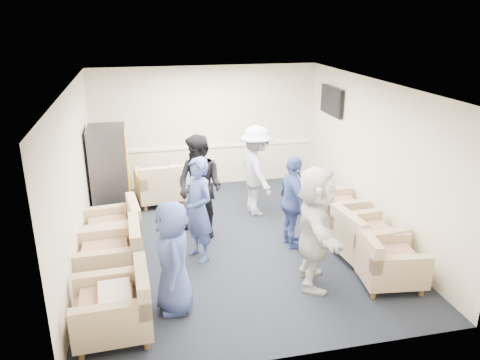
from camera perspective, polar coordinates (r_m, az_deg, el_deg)
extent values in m
plane|color=black|center=(8.23, -0.68, -7.44)|extent=(6.00, 6.00, 0.00)
plane|color=silver|center=(7.40, -0.77, 11.51)|extent=(6.00, 6.00, 0.00)
cube|color=beige|center=(10.56, -4.11, 6.46)|extent=(5.00, 0.02, 2.70)
cube|color=beige|center=(5.04, 6.43, -8.87)|extent=(5.00, 0.02, 2.70)
cube|color=beige|center=(7.63, -19.43, 0.17)|extent=(0.02, 6.00, 2.70)
cube|color=beige|center=(8.56, 15.91, 2.60)|extent=(0.02, 6.00, 2.70)
cube|color=white|center=(10.65, -4.03, 4.08)|extent=(4.98, 0.04, 0.06)
cube|color=black|center=(9.95, 11.12, 9.45)|extent=(0.07, 1.00, 0.58)
cube|color=black|center=(9.93, 10.93, 9.45)|extent=(0.01, 0.92, 0.50)
cube|color=#45454C|center=(9.99, 11.27, 8.61)|extent=(0.04, 0.10, 0.25)
cube|color=tan|center=(6.13, -15.26, -15.59)|extent=(0.95, 0.95, 0.30)
cube|color=#9B6F55|center=(6.02, -15.43, -14.00)|extent=(0.66, 0.61, 0.11)
cube|color=tan|center=(5.93, -11.82, -12.39)|extent=(0.19, 0.92, 0.43)
cube|color=tan|center=(7.24, -15.55, -9.73)|extent=(0.95, 0.95, 0.30)
cube|color=#9B6F55|center=(7.14, -15.70, -8.28)|extent=(0.66, 0.62, 0.11)
cube|color=tan|center=(7.06, -12.68, -6.86)|extent=(0.18, 0.93, 0.44)
cube|color=tan|center=(8.10, -15.26, -6.50)|extent=(0.98, 0.98, 0.29)
cube|color=#9B6F55|center=(8.02, -15.38, -5.23)|extent=(0.68, 0.64, 0.10)
cube|color=tan|center=(7.98, -12.84, -3.90)|extent=(0.25, 0.90, 0.42)
cube|color=tan|center=(7.25, 17.73, -10.09)|extent=(0.96, 0.96, 0.28)
cube|color=#9B6F55|center=(7.16, 17.89, -8.75)|extent=(0.66, 0.63, 0.10)
cube|color=tan|center=(6.96, 15.26, -7.90)|extent=(0.25, 0.87, 0.41)
cube|color=tan|center=(7.81, 15.25, -7.48)|extent=(0.99, 0.99, 0.30)
cube|color=#9B6F55|center=(7.72, 15.39, -6.14)|extent=(0.68, 0.64, 0.11)
cube|color=tan|center=(7.46, 13.04, -5.49)|extent=(0.23, 0.92, 0.43)
cube|color=tan|center=(8.91, 11.82, -3.90)|extent=(0.83, 0.83, 0.27)
cube|color=#9B6F55|center=(8.84, 11.90, -2.81)|extent=(0.57, 0.53, 0.10)
cube|color=tan|center=(8.65, 9.89, -2.13)|extent=(0.14, 0.82, 0.39)
cube|color=tan|center=(9.62, 9.07, -1.99)|extent=(0.85, 0.85, 0.26)
cube|color=#9B6F55|center=(9.55, 9.12, -1.00)|extent=(0.59, 0.55, 0.09)
cube|color=tan|center=(9.42, 7.24, -0.31)|extent=(0.19, 0.80, 0.37)
cube|color=tan|center=(9.92, -9.73, -1.07)|extent=(1.05, 1.05, 0.31)
cube|color=#9B6F55|center=(9.85, -9.80, 0.06)|extent=(0.68, 0.72, 0.11)
cube|color=tan|center=(9.43, -9.41, 0.26)|extent=(0.95, 0.28, 0.44)
cube|color=#45454C|center=(9.41, -15.61, 1.09)|extent=(0.69, 0.82, 1.74)
cube|color=orange|center=(9.37, -13.51, 1.75)|extent=(0.02, 0.70, 1.39)
cube|color=black|center=(9.61, -13.16, -2.38)|extent=(0.02, 0.41, 0.11)
cube|color=black|center=(7.90, -13.10, -7.46)|extent=(0.31, 0.22, 0.43)
sphere|color=black|center=(7.82, -13.21, -6.21)|extent=(0.21, 0.21, 0.21)
cube|color=silver|center=(5.97, -15.01, -13.39)|extent=(0.42, 0.53, 0.15)
imported|color=#3E5095|center=(6.18, -8.17, -9.37)|extent=(0.55, 0.79, 1.54)
imported|color=#3E5095|center=(7.37, -5.09, -3.62)|extent=(0.64, 0.73, 1.69)
imported|color=black|center=(8.11, -4.91, -0.88)|extent=(1.12, 1.11, 1.83)
imported|color=silver|center=(9.02, 2.05, 1.12)|extent=(0.77, 1.21, 1.77)
imported|color=#3E5095|center=(7.79, 6.45, -2.72)|extent=(0.43, 0.95, 1.60)
imported|color=silver|center=(6.70, 9.14, -5.73)|extent=(0.93, 1.76, 1.81)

